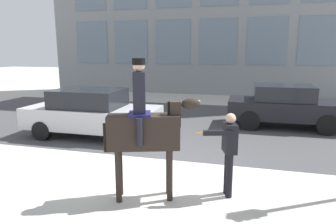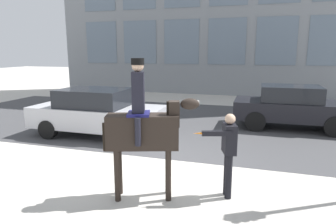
{
  "view_description": "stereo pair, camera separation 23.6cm",
  "coord_description": "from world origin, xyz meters",
  "px_view_note": "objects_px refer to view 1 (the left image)",
  "views": [
    {
      "loc": [
        1.84,
        -6.77,
        2.83
      ],
      "look_at": [
        0.32,
        -0.97,
        1.61
      ],
      "focal_mm": 32.0,
      "sensor_mm": 36.0,
      "label": 1
    },
    {
      "loc": [
        2.07,
        -6.71,
        2.83
      ],
      "look_at": [
        0.32,
        -0.97,
        1.61
      ],
      "focal_mm": 32.0,
      "sensor_mm": 36.0,
      "label": 2
    }
  ],
  "objects_px": {
    "mounted_horse_lead": "(145,128)",
    "street_car_far_lane": "(285,106)",
    "street_car_near_lane": "(92,113)",
    "pedestrian_bystander": "(229,148)"
  },
  "relations": [
    {
      "from": "mounted_horse_lead",
      "to": "street_car_far_lane",
      "type": "bearing_deg",
      "value": 45.76
    },
    {
      "from": "street_car_far_lane",
      "to": "street_car_near_lane",
      "type": "bearing_deg",
      "value": -155.66
    },
    {
      "from": "street_car_near_lane",
      "to": "street_car_far_lane",
      "type": "xyz_separation_m",
      "value": [
        6.4,
        2.89,
        0.02
      ]
    },
    {
      "from": "mounted_horse_lead",
      "to": "pedestrian_bystander",
      "type": "bearing_deg",
      "value": -0.79
    },
    {
      "from": "street_car_near_lane",
      "to": "street_car_far_lane",
      "type": "bearing_deg",
      "value": 24.34
    },
    {
      "from": "mounted_horse_lead",
      "to": "street_car_near_lane",
      "type": "distance_m",
      "value": 4.89
    },
    {
      "from": "street_car_near_lane",
      "to": "street_car_far_lane",
      "type": "relative_size",
      "value": 1.07
    },
    {
      "from": "pedestrian_bystander",
      "to": "street_car_near_lane",
      "type": "height_order",
      "value": "pedestrian_bystander"
    },
    {
      "from": "pedestrian_bystander",
      "to": "street_car_far_lane",
      "type": "distance_m",
      "value": 6.33
    },
    {
      "from": "mounted_horse_lead",
      "to": "street_car_near_lane",
      "type": "height_order",
      "value": "mounted_horse_lead"
    }
  ]
}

